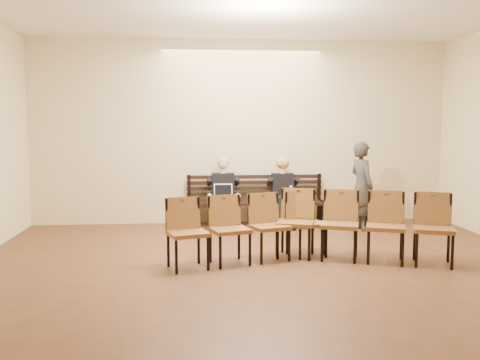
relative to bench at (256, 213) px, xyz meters
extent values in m
plane|color=brown|center=(-0.24, -4.65, -0.23)|extent=(10.00, 10.00, 0.00)
cube|color=beige|center=(-0.24, 0.35, 1.52)|extent=(8.00, 0.02, 3.50)
cube|color=black|center=(0.00, 0.00, 0.00)|extent=(2.60, 0.90, 0.45)
cube|color=silver|center=(-0.63, -0.33, 0.35)|extent=(0.38, 0.32, 0.25)
cylinder|color=silver|center=(0.59, -0.39, 0.33)|extent=(0.08, 0.08, 0.22)
cube|color=black|center=(1.85, -0.45, -0.10)|extent=(0.35, 0.24, 0.25)
imported|color=#342F2A|center=(1.84, -0.60, 0.69)|extent=(0.60, 0.76, 1.83)
cube|color=brown|center=(1.15, -2.78, 0.27)|extent=(2.43, 1.31, 0.98)
cube|color=brown|center=(-0.42, -2.69, 0.25)|extent=(2.34, 1.18, 0.94)
camera|label=1|loc=(-1.25, -9.92, 1.68)|focal=40.00mm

